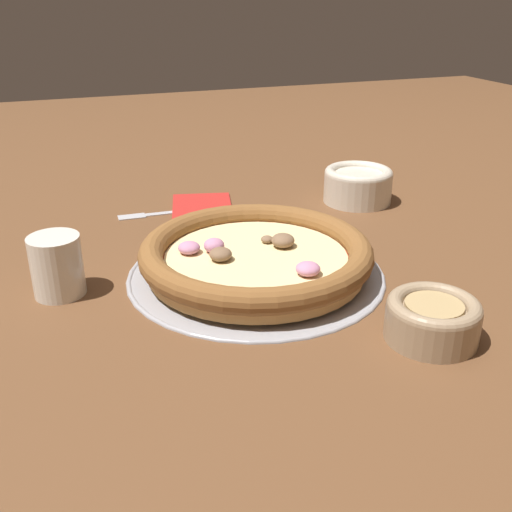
{
  "coord_description": "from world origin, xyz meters",
  "views": [
    {
      "loc": [
        0.68,
        -0.25,
        0.36
      ],
      "look_at": [
        0.0,
        0.0,
        0.03
      ],
      "focal_mm": 42.0,
      "sensor_mm": 36.0,
      "label": 1
    }
  ],
  "objects_px": {
    "pizza": "(256,255)",
    "bowl_far": "(358,184)",
    "pizza_tray": "(256,273)",
    "fork": "(160,213)",
    "drinking_cup": "(57,266)",
    "bowl_near": "(433,318)",
    "napkin": "(202,207)"
  },
  "relations": [
    {
      "from": "pizza_tray",
      "to": "fork",
      "type": "height_order",
      "value": "pizza_tray"
    },
    {
      "from": "pizza",
      "to": "napkin",
      "type": "xyz_separation_m",
      "value": [
        -0.27,
        -0.0,
        -0.02
      ]
    },
    {
      "from": "pizza",
      "to": "bowl_far",
      "type": "height_order",
      "value": "bowl_far"
    },
    {
      "from": "pizza_tray",
      "to": "pizza",
      "type": "relative_size",
      "value": 1.11
    },
    {
      "from": "bowl_near",
      "to": "napkin",
      "type": "xyz_separation_m",
      "value": [
        -0.49,
        -0.13,
        -0.02
      ]
    },
    {
      "from": "pizza_tray",
      "to": "pizza",
      "type": "height_order",
      "value": "pizza"
    },
    {
      "from": "fork",
      "to": "bowl_far",
      "type": "bearing_deg",
      "value": 172.94
    },
    {
      "from": "bowl_near",
      "to": "fork",
      "type": "relative_size",
      "value": 0.62
    },
    {
      "from": "bowl_near",
      "to": "napkin",
      "type": "height_order",
      "value": "bowl_near"
    },
    {
      "from": "bowl_far",
      "to": "pizza",
      "type": "bearing_deg",
      "value": -51.38
    },
    {
      "from": "pizza",
      "to": "fork",
      "type": "distance_m",
      "value": 0.28
    },
    {
      "from": "pizza",
      "to": "fork",
      "type": "xyz_separation_m",
      "value": [
        -0.27,
        -0.07,
        -0.03
      ]
    },
    {
      "from": "pizza_tray",
      "to": "napkin",
      "type": "distance_m",
      "value": 0.27
    },
    {
      "from": "pizza",
      "to": "bowl_near",
      "type": "bearing_deg",
      "value": 30.42
    },
    {
      "from": "bowl_far",
      "to": "fork",
      "type": "xyz_separation_m",
      "value": [
        -0.06,
        -0.35,
        -0.03
      ]
    },
    {
      "from": "pizza",
      "to": "drinking_cup",
      "type": "xyz_separation_m",
      "value": [
        -0.03,
        -0.25,
        0.01
      ]
    },
    {
      "from": "bowl_far",
      "to": "drinking_cup",
      "type": "height_order",
      "value": "drinking_cup"
    },
    {
      "from": "pizza_tray",
      "to": "napkin",
      "type": "relative_size",
      "value": 1.98
    },
    {
      "from": "bowl_near",
      "to": "pizza_tray",
      "type": "bearing_deg",
      "value": -149.62
    },
    {
      "from": "bowl_far",
      "to": "drinking_cup",
      "type": "distance_m",
      "value": 0.55
    },
    {
      "from": "fork",
      "to": "pizza_tray",
      "type": "bearing_deg",
      "value": 107.11
    },
    {
      "from": "bowl_near",
      "to": "drinking_cup",
      "type": "relative_size",
      "value": 1.32
    },
    {
      "from": "drinking_cup",
      "to": "bowl_far",
      "type": "bearing_deg",
      "value": 109.38
    },
    {
      "from": "napkin",
      "to": "fork",
      "type": "height_order",
      "value": "napkin"
    },
    {
      "from": "pizza",
      "to": "drinking_cup",
      "type": "bearing_deg",
      "value": -97.78
    },
    {
      "from": "pizza_tray",
      "to": "bowl_near",
      "type": "xyz_separation_m",
      "value": [
        0.21,
        0.13,
        0.02
      ]
    },
    {
      "from": "drinking_cup",
      "to": "fork",
      "type": "bearing_deg",
      "value": 143.6
    },
    {
      "from": "bowl_near",
      "to": "fork",
      "type": "xyz_separation_m",
      "value": [
        -0.49,
        -0.2,
        -0.02
      ]
    },
    {
      "from": "bowl_far",
      "to": "fork",
      "type": "bearing_deg",
      "value": -99.28
    },
    {
      "from": "napkin",
      "to": "pizza",
      "type": "bearing_deg",
      "value": 0.1
    },
    {
      "from": "bowl_far",
      "to": "pizza_tray",
      "type": "bearing_deg",
      "value": -51.35
    },
    {
      "from": "drinking_cup",
      "to": "fork",
      "type": "xyz_separation_m",
      "value": [
        -0.24,
        0.18,
        -0.04
      ]
    }
  ]
}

